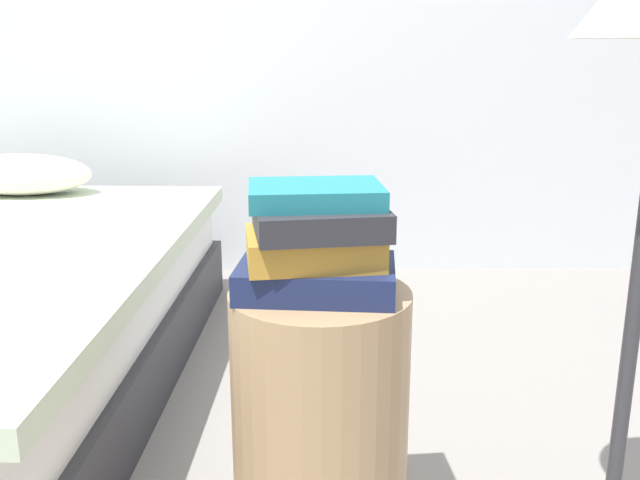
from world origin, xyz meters
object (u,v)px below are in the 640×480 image
book_charcoal (318,220)px  book_ochre (314,248)px  book_teal (315,194)px  side_table (320,426)px  book_navy (317,278)px

book_charcoal → book_ochre: bearing=137.9°
book_ochre → book_charcoal: (0.01, -0.00, 0.06)m
book_charcoal → book_teal: bearing=93.0°
book_teal → side_table: bearing=-58.3°
book_navy → book_charcoal: bearing=-66.8°
side_table → book_navy: bearing=-167.2°
book_ochre → book_navy: bearing=3.6°
book_navy → book_ochre: size_ratio=1.18×
book_ochre → side_table: bearing=5.2°
book_charcoal → book_teal: (-0.00, 0.02, 0.04)m
book_teal → book_charcoal: bearing=-83.3°
book_navy → book_teal: book_teal is taller
book_charcoal → book_teal: size_ratio=0.97×
side_table → book_charcoal: size_ratio=2.38×
book_ochre → book_teal: book_teal is taller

